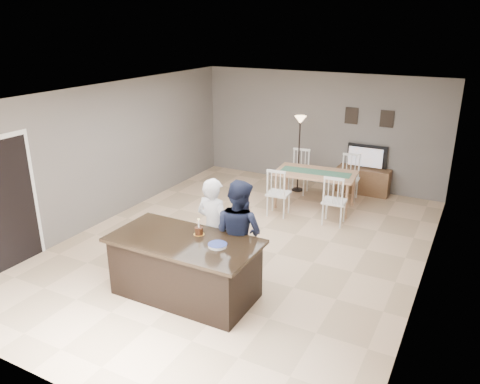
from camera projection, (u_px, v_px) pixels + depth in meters
The scene contains 14 objects.
floor at pixel (243, 246), 8.40m from camera, with size 8.00×8.00×0.00m, color #D1AB86.
room_shell at pixel (243, 156), 7.82m from camera, with size 8.00×8.00×8.00m.
kitchen_island at pixel (185, 267), 6.75m from camera, with size 2.15×1.10×0.90m.
tv_console at pixel (363, 181), 10.90m from camera, with size 1.20×0.40×0.60m, color brown.
television at pixel (366, 157), 10.76m from camera, with size 0.91×0.12×0.53m, color black.
tv_screen_glow at pixel (365, 157), 10.69m from camera, with size 0.78×0.78×0.00m, color orange.
picture_frames at pixel (369, 117), 10.59m from camera, with size 1.10×0.02×0.38m.
doorway at pixel (8, 192), 7.37m from camera, with size 0.00×2.10×2.65m.
woman at pixel (214, 229), 7.15m from camera, with size 0.59×0.39×1.62m, color silver.
man at pixel (239, 233), 6.94m from camera, with size 0.81×0.63×1.67m, color #181E36.
birthday_cake at pixel (199, 231), 6.73m from camera, with size 0.16×0.16×0.25m.
plate_stack at pixel (218, 245), 6.37m from camera, with size 0.26×0.26×0.04m.
dining_table at pixel (315, 178), 9.95m from camera, with size 1.75×2.02×1.02m.
floor_lamp at pixel (300, 133), 10.69m from camera, with size 0.27×0.27×1.78m.
Camera 1 is at (3.49, -6.70, 3.79)m, focal length 35.00 mm.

